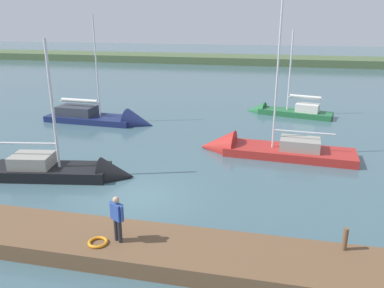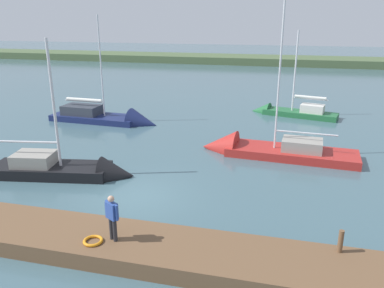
{
  "view_description": "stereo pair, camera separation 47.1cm",
  "coord_description": "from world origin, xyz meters",
  "views": [
    {
      "loc": [
        -5.62,
        14.66,
        7.69
      ],
      "look_at": [
        -1.87,
        -2.57,
        1.81
      ],
      "focal_mm": 35.81,
      "sensor_mm": 36.0,
      "label": 1
    },
    {
      "loc": [
        -6.08,
        14.55,
        7.69
      ],
      "look_at": [
        -1.87,
        -2.57,
        1.81
      ],
      "focal_mm": 35.81,
      "sensor_mm": 36.0,
      "label": 2
    }
  ],
  "objects": [
    {
      "name": "sailboat_near_dock",
      "position": [
        6.63,
        -11.58,
        0.15
      ],
      "size": [
        8.63,
        2.75,
        8.98
      ],
      "rotation": [
        0.0,
        0.0,
        3.09
      ],
      "color": "navy",
      "rests_on": "ground_plane"
    },
    {
      "name": "dock_pier",
      "position": [
        0.0,
        4.16,
        0.3
      ],
      "size": [
        23.24,
        2.5,
        0.6
      ],
      "primitive_type": "cube",
      "color": "brown",
      "rests_on": "ground_plane"
    },
    {
      "name": "far_shoreline",
      "position": [
        0.0,
        -53.68,
        0.0
      ],
      "size": [
        180.0,
        8.0,
        2.4
      ],
      "primitive_type": "cube",
      "color": "#4C603D",
      "rests_on": "ground_plane"
    },
    {
      "name": "mooring_post_near",
      "position": [
        -8.13,
        3.29,
        0.98
      ],
      "size": [
        0.16,
        0.16,
        0.76
      ],
      "primitive_type": "cylinder",
      "color": "brown",
      "rests_on": "dock_pier"
    },
    {
      "name": "life_ring_buoy",
      "position": [
        -0.27,
        4.66,
        0.65
      ],
      "size": [
        0.66,
        0.66,
        0.1
      ],
      "primitive_type": "torus",
      "color": "orange",
      "rests_on": "dock_pier"
    },
    {
      "name": "sailboat_inner_slip",
      "position": [
        -4.94,
        -7.02,
        0.18
      ],
      "size": [
        9.09,
        2.93,
        9.61
      ],
      "rotation": [
        0.0,
        0.0,
        -0.07
      ],
      "color": "#B22823",
      "rests_on": "ground_plane"
    },
    {
      "name": "sailboat_mid_channel",
      "position": [
        4.14,
        -1.43,
        0.2
      ],
      "size": [
        7.43,
        3.04,
        7.63
      ],
      "rotation": [
        0.0,
        0.0,
        3.31
      ],
      "color": "black",
      "rests_on": "ground_plane"
    },
    {
      "name": "ground_plane",
      "position": [
        0.0,
        0.0,
        0.0
      ],
      "size": [
        200.0,
        200.0,
        0.0
      ],
      "primitive_type": "plane",
      "color": "#42606B"
    },
    {
      "name": "person_on_dock",
      "position": [
        -0.88,
        4.36,
        1.52
      ],
      "size": [
        0.56,
        0.4,
        1.62
      ],
      "rotation": [
        0.0,
        0.0,
        4.21
      ],
      "color": "#28282D",
      "rests_on": "dock_pier"
    },
    {
      "name": "sailboat_behind_pier",
      "position": [
        -6.48,
        -17.09,
        0.14
      ],
      "size": [
        7.15,
        3.25,
        7.54
      ],
      "rotation": [
        0.0,
        0.0,
        -0.24
      ],
      "color": "#236638",
      "rests_on": "ground_plane"
    }
  ]
}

